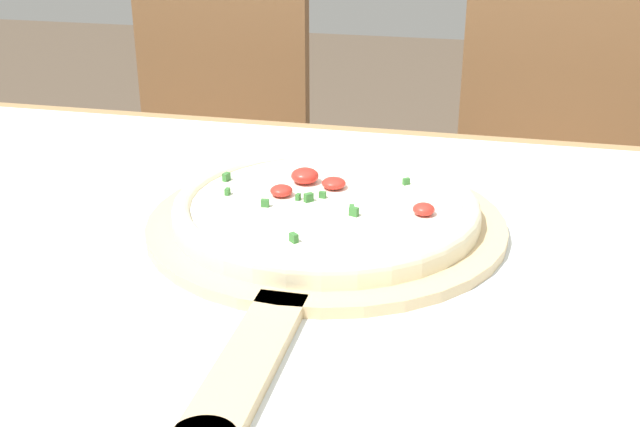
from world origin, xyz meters
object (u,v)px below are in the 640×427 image
at_px(pizza_peel, 322,231).
at_px(chair_left, 212,164).
at_px(chair_right, 546,191).
at_px(pizza, 326,207).

distance_m(pizza_peel, chair_left, 0.90).
bearing_deg(pizza_peel, chair_right, 70.25).
bearing_deg(chair_left, pizza, -60.81).
xyz_separation_m(pizza_peel, pizza, (-0.00, 0.02, 0.02)).
height_order(pizza_peel, pizza, pizza).
xyz_separation_m(pizza_peel, chair_left, (-0.42, 0.77, -0.23)).
bearing_deg(pizza, chair_right, 69.72).
relative_size(chair_left, chair_right, 1.00).
relative_size(pizza, chair_right, 0.37).
xyz_separation_m(pizza, chair_right, (0.28, 0.75, -0.25)).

